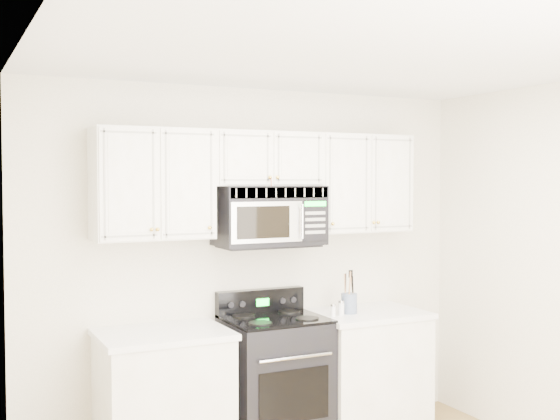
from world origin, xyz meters
TOP-DOWN VIEW (x-y plane):
  - room at (0.00, 0.00)m, footprint 3.51×3.51m
  - base_cabinet_left at (-0.80, 1.44)m, footprint 0.86×0.65m
  - base_cabinet_right at (0.80, 1.44)m, footprint 0.86×0.65m
  - range at (0.04, 1.46)m, footprint 0.70×0.64m
  - upper_cabinets at (-0.00, 1.58)m, footprint 2.44×0.37m
  - microwave at (0.04, 1.55)m, footprint 0.78×0.44m
  - utensil_crock at (0.64, 1.42)m, footprint 0.12×0.12m
  - shaker_salt at (0.54, 1.38)m, footprint 0.05×0.05m
  - shaker_pepper at (0.47, 1.38)m, footprint 0.04×0.04m

SIDE VIEW (x-z plane):
  - base_cabinet_left at x=-0.80m, z-range -0.03..0.89m
  - base_cabinet_right at x=0.80m, z-range -0.03..0.89m
  - range at x=0.04m, z-range -0.07..1.04m
  - shaker_pepper at x=0.47m, z-range 0.92..1.01m
  - shaker_salt at x=0.54m, z-range 0.92..1.03m
  - utensil_crock at x=0.64m, z-range 0.84..1.16m
  - room at x=0.00m, z-range 0.00..2.60m
  - microwave at x=0.04m, z-range 1.45..1.88m
  - upper_cabinets at x=0.00m, z-range 1.56..2.31m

